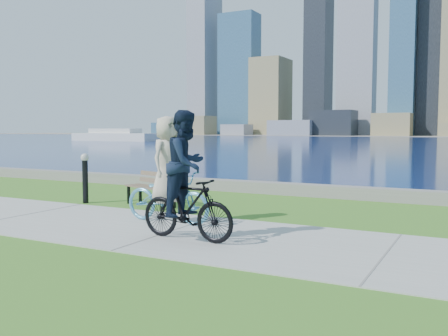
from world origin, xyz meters
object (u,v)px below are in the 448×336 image
(bollard_lamp, at_px, (85,175))
(cyclist_man, at_px, (187,186))
(park_bench, at_px, (153,185))
(cyclist_woman, at_px, (167,183))

(bollard_lamp, xyz_separation_m, cyclist_man, (4.81, -2.59, 0.22))
(park_bench, xyz_separation_m, cyclist_woman, (1.70, -1.86, 0.33))
(bollard_lamp, height_order, cyclist_man, cyclist_man)
(bollard_lamp, height_order, cyclist_woman, cyclist_woman)
(park_bench, distance_m, bollard_lamp, 1.95)
(park_bench, xyz_separation_m, bollard_lamp, (-1.87, -0.50, 0.24))
(park_bench, bearing_deg, cyclist_woman, -30.11)
(bollard_lamp, xyz_separation_m, cyclist_woman, (3.57, -1.36, 0.09))
(bollard_lamp, relative_size, cyclist_woman, 0.60)
(cyclist_woman, bearing_deg, cyclist_man, -132.42)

